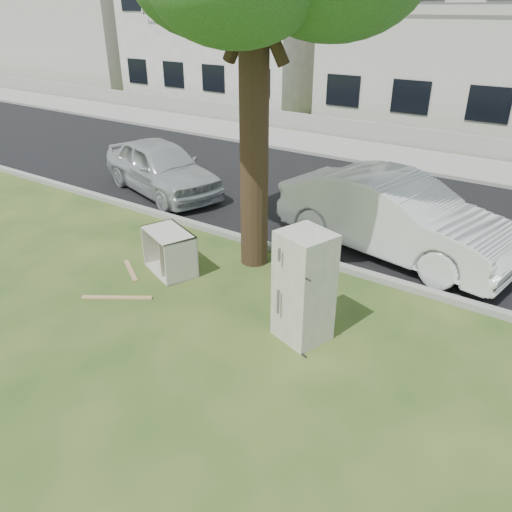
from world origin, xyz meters
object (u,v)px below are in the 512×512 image
Objects in this scene: cabinet at (170,251)px; car_left at (161,167)px; car_center at (394,216)px; fridge at (304,287)px.

cabinet is 4.71m from car_left.
car_left reaches higher than cabinet.
cabinet is 0.26× the size of car_left.
cabinet is 4.58m from car_center.
car_left is at bearing 168.62° from fridge.
fridge reaches higher than car_center.
cabinet is at bearing -169.51° from fridge.
cabinet is (-3.17, 0.43, -0.46)m from fridge.
fridge is at bearing -170.49° from car_center.
car_center is at bearing 107.51° from fridge.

